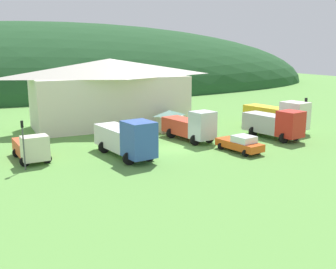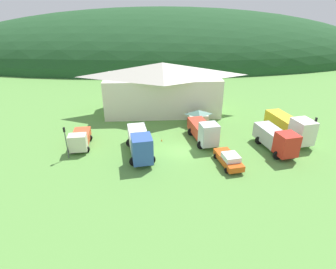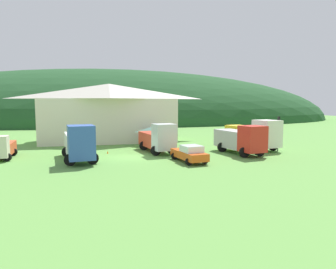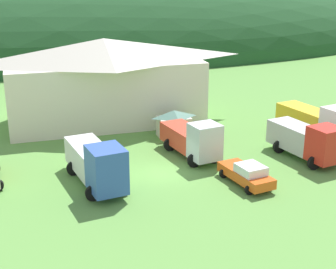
# 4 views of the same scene
# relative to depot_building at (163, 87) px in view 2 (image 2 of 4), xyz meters

# --- Properties ---
(ground_plane) EXTENTS (200.00, 200.00, 0.00)m
(ground_plane) POSITION_rel_depot_building_xyz_m (1.84, -14.37, -4.37)
(ground_plane) COLOR #5B9342
(forested_hill_backdrop) EXTENTS (149.13, 60.00, 31.88)m
(forested_hill_backdrop) POSITION_rel_depot_building_xyz_m (1.84, 52.24, -4.37)
(forested_hill_backdrop) COLOR #1E4723
(forested_hill_backdrop) RESTS_ON ground
(depot_building) EXTENTS (20.38, 8.81, 8.48)m
(depot_building) POSITION_rel_depot_building_xyz_m (0.00, 0.00, 0.00)
(depot_building) COLOR silver
(depot_building) RESTS_ON ground
(play_shed_cream) EXTENTS (3.14, 2.21, 2.53)m
(play_shed_cream) POSITION_rel_depot_building_xyz_m (5.21, -6.28, -3.06)
(play_shed_cream) COLOR beige
(play_shed_cream) RESTS_ON ground
(light_truck_cream) EXTENTS (2.95, 5.66, 2.50)m
(light_truck_cream) POSITION_rel_depot_building_xyz_m (-11.32, -12.56, -3.19)
(light_truck_cream) COLOR beige
(light_truck_cream) RESTS_ON ground
(box_truck_blue) EXTENTS (3.81, 8.31, 3.65)m
(box_truck_blue) POSITION_rel_depot_building_xyz_m (-3.39, -15.26, -2.57)
(box_truck_blue) COLOR #3356AD
(box_truck_blue) RESTS_ON ground
(tow_truck_silver) EXTENTS (3.71, 7.14, 3.41)m
(tow_truck_silver) POSITION_rel_depot_building_xyz_m (5.08, -11.92, -2.74)
(tow_truck_silver) COLOR silver
(tow_truck_silver) RESTS_ON ground
(crane_truck_red) EXTENTS (3.81, 7.23, 3.30)m
(crane_truck_red) POSITION_rel_depot_building_xyz_m (13.85, -14.97, -2.67)
(crane_truck_red) COLOR red
(crane_truck_red) RESTS_ON ground
(heavy_rig_striped) EXTENTS (4.02, 8.66, 3.68)m
(heavy_rig_striped) POSITION_rel_depot_building_xyz_m (17.23, -11.57, -2.52)
(heavy_rig_striped) COLOR silver
(heavy_rig_striped) RESTS_ON ground
(service_pickup_orange) EXTENTS (2.84, 5.06, 1.66)m
(service_pickup_orange) POSITION_rel_depot_building_xyz_m (7.00, -18.13, -3.54)
(service_pickup_orange) COLOR #DE5318
(service_pickup_orange) RESTS_ON ground
(traffic_light_west) EXTENTS (0.20, 0.32, 4.09)m
(traffic_light_west) POSITION_rel_depot_building_xyz_m (-12.19, -15.30, -1.86)
(traffic_light_west) COLOR #4C4C51
(traffic_light_west) RESTS_ON ground
(traffic_light_east) EXTENTS (0.20, 0.32, 4.12)m
(traffic_light_east) POSITION_rel_depot_building_xyz_m (19.00, -14.08, -1.84)
(traffic_light_east) COLOR #4C4C51
(traffic_light_east) RESTS_ON ground
(traffic_cone_near_pickup) EXTENTS (0.36, 0.36, 0.65)m
(traffic_cone_near_pickup) POSITION_rel_depot_building_xyz_m (-0.59, -11.44, -4.37)
(traffic_cone_near_pickup) COLOR orange
(traffic_cone_near_pickup) RESTS_ON ground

